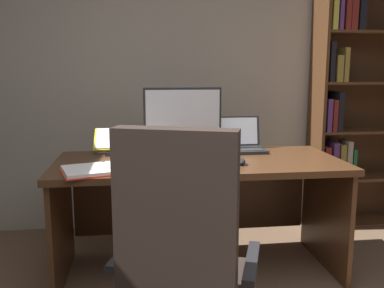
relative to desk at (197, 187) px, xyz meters
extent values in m
cube|color=#A89E8E|center=(0.16, 0.89, 0.72)|extent=(5.06, 0.12, 2.55)
cube|color=#4C2D19|center=(0.00, -0.08, 0.18)|extent=(1.80, 0.78, 0.04)
cube|color=#4C2D19|center=(-0.87, -0.08, -0.20)|extent=(0.03, 0.72, 0.71)
cube|color=#4C2D19|center=(0.87, -0.08, -0.20)|extent=(0.03, 0.72, 0.71)
cube|color=#4C2D19|center=(0.00, 0.28, -0.16)|extent=(1.68, 0.03, 0.50)
cube|color=#4C2D19|center=(1.09, 0.65, 0.46)|extent=(0.02, 0.31, 2.02)
cube|color=#4C2D19|center=(1.54, 0.80, 0.46)|extent=(0.93, 0.01, 2.02)
cube|color=#4C2D19|center=(1.54, 0.65, -0.54)|extent=(0.88, 0.29, 0.02)
cube|color=black|center=(1.15, 0.61, -0.42)|extent=(0.06, 0.23, 0.23)
cube|color=maroon|center=(1.21, 0.60, -0.41)|extent=(0.04, 0.19, 0.24)
cube|color=black|center=(1.27, 0.60, -0.43)|extent=(0.03, 0.19, 0.21)
cube|color=black|center=(1.31, 0.60, -0.37)|extent=(0.04, 0.19, 0.32)
cube|color=#4C2D19|center=(1.54, 0.65, -0.14)|extent=(0.88, 0.29, 0.02)
cube|color=maroon|center=(1.15, 0.59, 0.00)|extent=(0.05, 0.18, 0.27)
cube|color=#512D66|center=(1.22, 0.59, 0.02)|extent=(0.05, 0.18, 0.31)
cube|color=olive|center=(1.28, 0.60, 0.01)|extent=(0.05, 0.19, 0.29)
cube|color=gray|center=(1.33, 0.59, 0.03)|extent=(0.04, 0.18, 0.32)
cube|color=#195633|center=(1.38, 0.61, -0.01)|extent=(0.03, 0.21, 0.25)
cube|color=#4C2D19|center=(1.54, 0.65, 0.26)|extent=(0.88, 0.29, 0.02)
cube|color=#512D66|center=(1.14, 0.61, 0.40)|extent=(0.04, 0.21, 0.27)
cube|color=maroon|center=(1.19, 0.63, 0.40)|extent=(0.04, 0.25, 0.26)
cube|color=black|center=(1.23, 0.62, 0.43)|extent=(0.04, 0.24, 0.32)
cube|color=#4C2D19|center=(1.54, 0.65, 0.66)|extent=(0.88, 0.29, 0.02)
cube|color=black|center=(1.14, 0.59, 0.82)|extent=(0.04, 0.18, 0.31)
cube|color=olive|center=(1.21, 0.62, 0.77)|extent=(0.05, 0.24, 0.21)
cube|color=olive|center=(1.26, 0.59, 0.80)|extent=(0.04, 0.18, 0.27)
cube|color=#4C2D19|center=(1.54, 0.65, 1.06)|extent=(0.88, 0.29, 0.02)
cube|color=gold|center=(1.14, 0.61, 1.18)|extent=(0.04, 0.21, 0.22)
cube|color=#512D66|center=(1.19, 0.59, 1.21)|extent=(0.03, 0.18, 0.27)
cube|color=maroon|center=(1.25, 0.60, 1.20)|extent=(0.04, 0.19, 0.27)
cube|color=maroon|center=(1.30, 0.60, 1.21)|extent=(0.05, 0.20, 0.28)
cube|color=black|center=(1.37, 0.60, 1.23)|extent=(0.06, 0.20, 0.33)
cube|color=#2D231E|center=(-0.18, -0.95, -0.17)|extent=(0.63, 0.62, 0.07)
cube|color=#2D231E|center=(-0.24, -1.13, 0.21)|extent=(0.48, 0.25, 0.69)
cube|color=#232326|center=(-0.44, -0.85, -0.04)|extent=(0.18, 0.38, 0.04)
cube|color=#232326|center=(0.09, -1.04, -0.04)|extent=(0.18, 0.38, 0.04)
cube|color=#232326|center=(-0.07, 0.18, 0.21)|extent=(0.22, 0.16, 0.02)
cylinder|color=#232326|center=(-0.07, 0.18, 0.27)|extent=(0.04, 0.04, 0.09)
cube|color=#232326|center=(-0.07, 0.19, 0.48)|extent=(0.53, 0.02, 0.34)
cube|color=white|center=(-0.07, 0.17, 0.48)|extent=(0.50, 0.00, 0.31)
cube|color=#232326|center=(0.33, 0.14, 0.21)|extent=(0.33, 0.22, 0.02)
cube|color=#2D2D30|center=(0.33, 0.12, 0.22)|extent=(0.28, 0.12, 0.00)
cube|color=#232326|center=(0.33, 0.28, 0.33)|extent=(0.33, 0.05, 0.21)
cube|color=white|center=(0.33, 0.27, 0.33)|extent=(0.30, 0.04, 0.19)
cube|color=#232326|center=(-0.07, -0.24, 0.21)|extent=(0.42, 0.15, 0.02)
ellipsoid|color=#232326|center=(0.23, -0.24, 0.22)|extent=(0.06, 0.10, 0.04)
cube|color=#232326|center=(-0.53, 0.16, 0.21)|extent=(0.14, 0.12, 0.01)
cube|color=#232326|center=(-0.53, 0.11, 0.22)|extent=(0.28, 0.01, 0.01)
cube|color=yellow|center=(-0.53, 0.27, 0.29)|extent=(0.31, 0.23, 0.13)
cube|color=white|center=(-0.53, 0.27, 0.30)|extent=(0.28, 0.21, 0.11)
cube|color=#DB422D|center=(-0.67, -0.33, 0.20)|extent=(0.33, 0.35, 0.01)
cube|color=#DB422D|center=(-0.43, -0.26, 0.20)|extent=(0.33, 0.35, 0.01)
cube|color=white|center=(-0.67, -0.33, 0.22)|extent=(0.31, 0.33, 0.02)
cube|color=white|center=(-0.43, -0.26, 0.22)|extent=(0.31, 0.33, 0.02)
cylinder|color=#B7B7BC|center=(-0.55, -0.29, 0.21)|extent=(0.09, 0.26, 0.02)
cube|color=white|center=(-0.35, -0.05, 0.21)|extent=(0.16, 0.21, 0.01)
cylinder|color=black|center=(-0.33, -0.05, 0.21)|extent=(0.14, 0.04, 0.01)
camera|label=1|loc=(-0.38, -2.66, 0.76)|focal=39.43mm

